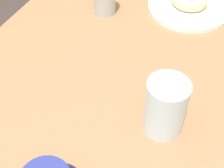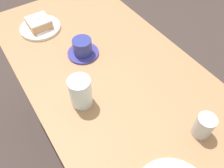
{
  "view_description": "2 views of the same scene",
  "coord_description": "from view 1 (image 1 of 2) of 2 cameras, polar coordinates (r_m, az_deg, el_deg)",
  "views": [
    {
      "loc": [
        0.31,
        0.22,
        1.21
      ],
      "look_at": [
        -0.12,
        0.04,
        0.73
      ],
      "focal_mm": 50.54,
      "sensor_mm": 36.0,
      "label": 1
    },
    {
      "loc": [
        -0.53,
        0.34,
        1.39
      ],
      "look_at": [
        -0.1,
        0.05,
        0.75
      ],
      "focal_mm": 36.69,
      "sensor_mm": 36.0,
      "label": 2
    }
  ],
  "objects": [
    {
      "name": "table",
      "position": [
        0.69,
        -7.39,
        -11.16
      ],
      "size": [
        1.3,
        0.66,
        0.7
      ],
      "color": "#9D714C",
      "rests_on": "ground_plane"
    },
    {
      "name": "water_glass",
      "position": [
        0.59,
        9.6,
        -4.09
      ],
      "size": [
        0.08,
        0.08,
        0.12
      ],
      "primitive_type": "cylinder",
      "color": "silver",
      "rests_on": "table"
    },
    {
      "name": "donut_sugar_ring",
      "position": [
        0.95,
        13.9,
        14.57
      ],
      "size": [
        0.1,
        0.1,
        0.03
      ],
      "primitive_type": "torus",
      "color": "beige",
      "rests_on": "napkin_sugar_ring"
    },
    {
      "name": "napkin_sugar_ring",
      "position": [
        0.96,
        13.7,
        13.67
      ],
      "size": [
        0.16,
        0.16,
        0.0
      ],
      "primitive_type": "cube",
      "rotation": [
        0.0,
        0.0,
        0.02
      ],
      "color": "white",
      "rests_on": "plate_sugar_ring"
    },
    {
      "name": "plate_sugar_ring",
      "position": [
        0.96,
        13.62,
        13.27
      ],
      "size": [
        0.23,
        0.23,
        0.01
      ],
      "primitive_type": "cylinder",
      "color": "white",
      "rests_on": "table"
    }
  ]
}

